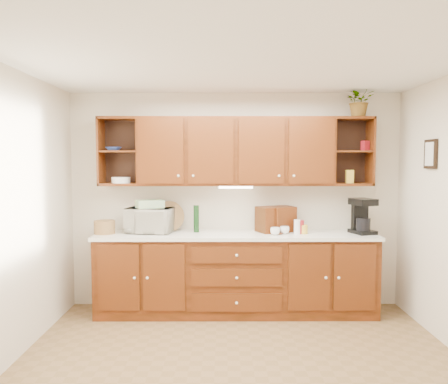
{
  "coord_description": "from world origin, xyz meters",
  "views": [
    {
      "loc": [
        -0.15,
        -3.58,
        1.77
      ],
      "look_at": [
        -0.14,
        1.15,
        1.44
      ],
      "focal_mm": 35.0,
      "sensor_mm": 36.0,
      "label": 1
    }
  ],
  "objects_px": {
    "bread_box": "(276,219)",
    "potted_plant": "(360,101)",
    "coffee_maker": "(362,217)",
    "microwave": "(150,220)"
  },
  "relations": [
    {
      "from": "bread_box",
      "to": "potted_plant",
      "type": "relative_size",
      "value": 1.15
    },
    {
      "from": "bread_box",
      "to": "coffee_maker",
      "type": "height_order",
      "value": "coffee_maker"
    },
    {
      "from": "microwave",
      "to": "coffee_maker",
      "type": "relative_size",
      "value": 1.29
    },
    {
      "from": "bread_box",
      "to": "potted_plant",
      "type": "bearing_deg",
      "value": -26.04
    },
    {
      "from": "bread_box",
      "to": "potted_plant",
      "type": "distance_m",
      "value": 1.69
    },
    {
      "from": "microwave",
      "to": "coffee_maker",
      "type": "xyz_separation_m",
      "value": [
        2.48,
        -0.06,
        0.05
      ]
    },
    {
      "from": "coffee_maker",
      "to": "potted_plant",
      "type": "height_order",
      "value": "potted_plant"
    },
    {
      "from": "bread_box",
      "to": "coffee_maker",
      "type": "bearing_deg",
      "value": -30.46
    },
    {
      "from": "coffee_maker",
      "to": "potted_plant",
      "type": "relative_size",
      "value": 1.1
    },
    {
      "from": "microwave",
      "to": "potted_plant",
      "type": "bearing_deg",
      "value": 9.0
    }
  ]
}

